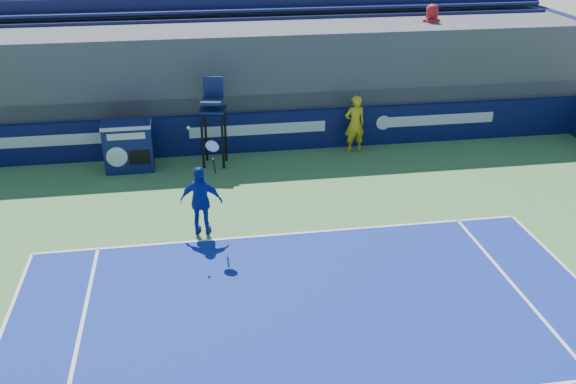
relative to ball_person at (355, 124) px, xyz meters
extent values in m
imported|color=yellow|center=(0.00, 0.00, 0.00)|extent=(0.67, 0.48, 1.71)
cube|color=white|center=(-2.81, -4.74, -0.85)|extent=(10.97, 0.07, 0.00)
cube|color=#0C1146|center=(-2.81, 0.48, -0.27)|extent=(20.40, 0.20, 1.20)
cube|color=white|center=(-8.81, 0.37, -0.15)|extent=(3.20, 0.01, 0.32)
cube|color=white|center=(-2.81, 0.37, -0.15)|extent=(4.00, 0.01, 0.32)
cube|color=white|center=(2.69, 0.37, -0.15)|extent=(3.60, 0.01, 0.32)
cylinder|color=white|center=(0.99, 0.37, -0.15)|extent=(0.44, 0.01, 0.44)
cube|color=#101950|center=(-6.48, -0.37, -0.17)|extent=(1.31, 0.71, 1.40)
cube|color=silver|center=(-6.48, -0.37, 0.46)|extent=(1.33, 0.73, 0.10)
cylinder|color=white|center=(-6.77, -0.74, -0.32)|extent=(0.56, 0.03, 0.56)
cube|color=black|center=(-6.17, -0.73, -0.37)|extent=(0.55, 0.03, 0.40)
cube|color=silver|center=(-6.47, -0.73, 0.25)|extent=(1.00, 0.02, 0.18)
cylinder|color=black|center=(-4.46, -0.58, -0.07)|extent=(0.08, 0.08, 1.60)
cylinder|color=black|center=(-3.91, -0.69, -0.07)|extent=(0.08, 0.08, 1.60)
cylinder|color=black|center=(-4.35, -0.03, -0.07)|extent=(0.08, 0.08, 1.60)
cylinder|color=black|center=(-3.80, -0.14, -0.07)|extent=(0.08, 0.08, 1.60)
cube|color=#0E174A|center=(-4.13, -0.36, 0.76)|extent=(0.83, 0.83, 0.06)
cube|color=#121E45|center=(-4.15, -0.46, 1.01)|extent=(0.63, 0.55, 0.08)
cube|color=#151B50|center=(-4.08, -0.11, 1.31)|extent=(0.55, 0.17, 0.60)
imported|color=#122A97|center=(-4.64, -4.36, -0.05)|extent=(1.01, 0.59, 1.61)
cylinder|color=black|center=(-4.32, -4.52, 0.83)|extent=(0.08, 0.16, 0.39)
torus|color=#BABABF|center=(-4.34, -4.59, 1.31)|extent=(0.31, 0.20, 0.29)
cylinder|color=white|center=(-4.34, -4.59, 1.31)|extent=(0.26, 0.15, 0.24)
sphere|color=#DDF536|center=(-4.81, -4.41, 1.68)|extent=(0.07, 0.07, 0.07)
cube|color=#505055|center=(-2.81, 2.38, 0.82)|extent=(20.40, 3.60, 3.38)
cube|color=#505055|center=(-2.81, 1.03, 0.61)|extent=(20.40, 0.90, 0.55)
cube|color=#141B4D|center=(-2.81, 0.93, 1.08)|extent=(20.00, 0.45, 0.08)
cube|color=#141B4D|center=(-2.81, 1.18, 1.28)|extent=(20.00, 0.06, 0.45)
cube|color=#505055|center=(-2.81, 1.93, 1.16)|extent=(20.40, 0.90, 0.55)
cube|color=#141B4D|center=(-2.81, 1.83, 1.63)|extent=(20.00, 0.45, 0.08)
cube|color=#141B4D|center=(-2.81, 2.08, 1.83)|extent=(20.00, 0.06, 0.45)
cube|color=#505055|center=(-2.81, 2.83, 1.71)|extent=(20.40, 0.90, 0.55)
cube|color=#141B4D|center=(-2.81, 2.73, 2.18)|extent=(20.00, 0.45, 0.08)
cube|color=#141B4D|center=(-2.81, 2.98, 2.38)|extent=(20.00, 0.06, 0.45)
cube|color=#505055|center=(-2.81, 3.73, 2.26)|extent=(20.40, 0.90, 0.55)
cube|color=#141B4D|center=(-2.81, 3.63, 2.73)|extent=(20.00, 0.45, 0.08)
cube|color=#141B4D|center=(-2.81, 3.88, 2.93)|extent=(20.00, 0.06, 0.45)
cube|color=#0C1647|center=(-2.81, 4.33, 1.33)|extent=(20.80, 0.30, 4.40)
cube|color=#0C1647|center=(7.54, 2.38, 0.83)|extent=(0.30, 3.90, 3.40)
imported|color=red|center=(2.80, 1.88, 2.25)|extent=(0.81, 0.56, 1.60)
imported|color=black|center=(5.36, 0.98, 1.69)|extent=(0.57, 0.38, 1.57)
camera|label=1|loc=(-4.77, -17.28, 6.18)|focal=40.00mm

